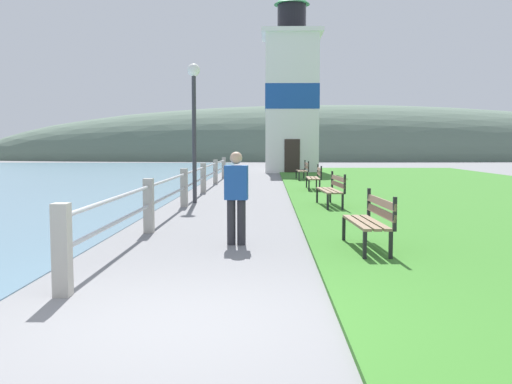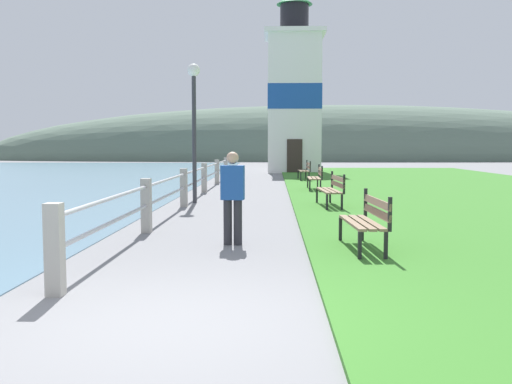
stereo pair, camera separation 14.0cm
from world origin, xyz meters
TOP-DOWN VIEW (x-y plane):
  - ground_plane at (0.00, 0.00)m, footprint 160.00×160.00m
  - grass_verge at (7.52, 13.98)m, footprint 12.00×41.94m
  - seawall_railing at (-1.42, 12.38)m, footprint 0.18×22.94m
  - park_bench_near at (2.44, 3.65)m, footprint 0.56×1.66m
  - park_bench_midway at (2.54, 9.84)m, footprint 0.58×1.88m
  - park_bench_far at (2.55, 15.41)m, footprint 0.51×1.79m
  - park_bench_by_lighthouse at (2.48, 21.30)m, footprint 0.52×1.84m
  - lighthouse at (2.25, 29.91)m, footprint 3.61×3.61m
  - person_strolling at (0.32, 4.29)m, footprint 0.40×0.24m
  - lamp_post at (-1.27, 11.16)m, footprint 0.36×0.36m
  - distant_hillside at (8.00, 57.96)m, footprint 80.00×16.00m

SIDE VIEW (x-z plane):
  - ground_plane at x=0.00m, z-range 0.00..0.00m
  - distant_hillside at x=8.00m, z-range -6.00..6.00m
  - grass_verge at x=7.52m, z-range 0.00..0.06m
  - park_bench_near at x=2.44m, z-range 0.07..1.01m
  - park_bench_far at x=2.55m, z-range 0.07..1.01m
  - park_bench_by_lighthouse at x=2.48m, z-range 0.07..1.01m
  - park_bench_midway at x=2.54m, z-range 0.07..1.01m
  - seawall_railing at x=-1.42m, z-range 0.08..1.11m
  - person_strolling at x=0.32m, z-range 0.07..1.62m
  - lamp_post at x=-1.27m, z-range 0.76..4.72m
  - lighthouse at x=2.25m, z-range -0.72..10.23m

